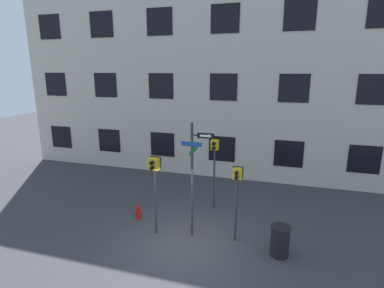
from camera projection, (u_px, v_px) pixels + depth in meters
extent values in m
plane|color=#38383A|center=(182.00, 245.00, 10.11)|extent=(60.00, 60.00, 0.00)
cube|color=beige|center=(225.00, 54.00, 15.17)|extent=(24.00, 0.60, 13.08)
cube|color=black|center=(61.00, 137.00, 18.90)|extent=(1.42, 0.03, 1.36)
cube|color=black|center=(109.00, 141.00, 17.95)|extent=(1.42, 0.03, 1.36)
cube|color=black|center=(162.00, 144.00, 17.01)|extent=(1.42, 0.03, 1.36)
cube|color=black|center=(222.00, 149.00, 16.06)|extent=(1.42, 0.03, 1.36)
cube|color=black|center=(289.00, 154.00, 15.12)|extent=(1.42, 0.03, 1.36)
cube|color=black|center=(364.00, 159.00, 14.18)|extent=(1.42, 0.03, 1.36)
cube|color=black|center=(56.00, 84.00, 18.10)|extent=(1.42, 0.03, 1.36)
cube|color=black|center=(105.00, 85.00, 17.16)|extent=(1.42, 0.03, 1.36)
cube|color=black|center=(161.00, 86.00, 16.22)|extent=(1.42, 0.03, 1.36)
cube|color=black|center=(223.00, 87.00, 15.27)|extent=(1.42, 0.03, 1.36)
cube|color=black|center=(294.00, 88.00, 14.33)|extent=(1.42, 0.03, 1.36)
cube|color=black|center=(375.00, 90.00, 13.38)|extent=(1.42, 0.03, 1.36)
cube|color=black|center=(50.00, 27.00, 17.31)|extent=(1.42, 0.03, 1.36)
cube|color=black|center=(101.00, 24.00, 16.37)|extent=(1.42, 0.03, 1.36)
cube|color=black|center=(159.00, 22.00, 15.42)|extent=(1.42, 0.03, 1.36)
cube|color=black|center=(225.00, 18.00, 14.48)|extent=(1.42, 0.03, 1.36)
cube|color=black|center=(300.00, 15.00, 13.54)|extent=(1.42, 0.03, 1.36)
cylinder|color=#2D2D33|center=(192.00, 181.00, 10.26)|extent=(0.09, 0.09, 4.12)
cube|color=#2D2D33|center=(199.00, 135.00, 9.80)|extent=(0.47, 0.05, 0.05)
cube|color=#14478C|center=(191.00, 144.00, 9.88)|extent=(0.72, 0.02, 0.15)
cube|color=#196B2D|center=(194.00, 150.00, 9.97)|extent=(0.02, 0.99, 0.16)
cube|color=black|center=(206.00, 136.00, 9.72)|extent=(0.56, 0.02, 0.18)
cube|color=white|center=(204.00, 136.00, 9.72)|extent=(0.32, 0.01, 0.07)
cone|color=white|center=(210.00, 136.00, 9.67)|extent=(0.10, 0.14, 0.14)
cylinder|color=#2D2D33|center=(155.00, 202.00, 10.58)|extent=(0.08, 0.08, 2.44)
cube|color=gold|center=(154.00, 164.00, 10.23)|extent=(0.35, 0.26, 0.40)
cube|color=black|center=(156.00, 163.00, 10.36)|extent=(0.41, 0.02, 0.46)
cylinder|color=black|center=(152.00, 163.00, 10.03)|extent=(0.14, 0.12, 0.14)
cylinder|color=black|center=(152.00, 168.00, 10.08)|extent=(0.14, 0.12, 0.14)
cylinder|color=orange|center=(152.00, 163.00, 10.09)|extent=(0.11, 0.01, 0.11)
cylinder|color=#2D2D33|center=(236.00, 210.00, 10.15)|extent=(0.08, 0.08, 2.28)
cube|color=gold|center=(237.00, 173.00, 9.83)|extent=(0.29, 0.26, 0.35)
cube|color=black|center=(238.00, 172.00, 9.96)|extent=(0.35, 0.02, 0.41)
cylinder|color=black|center=(237.00, 173.00, 9.64)|extent=(0.12, 0.12, 0.12)
cylinder|color=black|center=(236.00, 178.00, 9.67)|extent=(0.12, 0.12, 0.12)
cylinder|color=#EA4C14|center=(237.00, 173.00, 9.69)|extent=(0.10, 0.01, 0.10)
cylinder|color=#2D2D33|center=(214.00, 180.00, 12.52)|extent=(0.08, 0.08, 2.60)
cube|color=gold|center=(215.00, 145.00, 12.16)|extent=(0.30, 0.26, 0.41)
cube|color=black|center=(215.00, 144.00, 12.29)|extent=(0.36, 0.02, 0.47)
cylinder|color=black|center=(214.00, 144.00, 11.96)|extent=(0.14, 0.12, 0.14)
cylinder|color=black|center=(214.00, 148.00, 12.01)|extent=(0.14, 0.12, 0.14)
cylinder|color=orange|center=(214.00, 143.00, 12.01)|extent=(0.11, 0.01, 0.11)
cylinder|color=red|center=(138.00, 213.00, 11.89)|extent=(0.19, 0.19, 0.44)
sphere|color=red|center=(138.00, 207.00, 11.82)|extent=(0.16, 0.16, 0.16)
cylinder|color=red|center=(135.00, 212.00, 11.92)|extent=(0.08, 0.07, 0.07)
cylinder|color=red|center=(141.00, 213.00, 11.85)|extent=(0.08, 0.07, 0.07)
cylinder|color=black|center=(280.00, 241.00, 9.47)|extent=(0.59, 0.59, 0.97)
cylinder|color=black|center=(281.00, 227.00, 9.35)|extent=(0.62, 0.62, 0.04)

